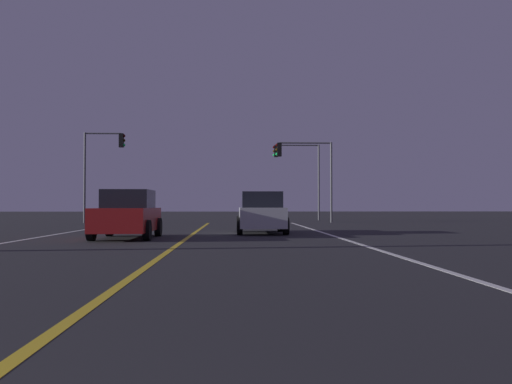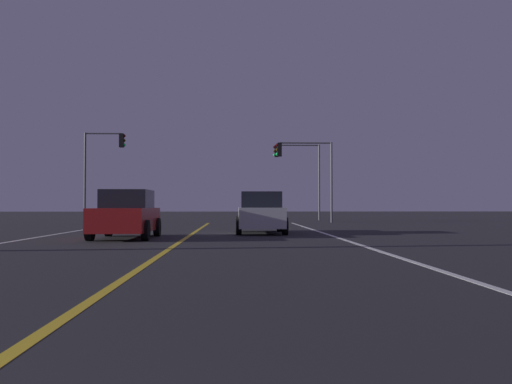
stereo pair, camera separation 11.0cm
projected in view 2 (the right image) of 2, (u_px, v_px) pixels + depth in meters
lane_edge_right at (368, 247)px, 15.43m from camera, size 0.16×42.24×0.01m
lane_center_divider at (171, 248)px, 15.24m from camera, size 0.16×42.24×0.01m
car_ahead_far at (260, 213)px, 23.20m from camera, size 2.02×4.30×1.70m
car_oncoming at (126, 215)px, 19.71m from camera, size 2.02×4.30×1.70m
traffic_light_near_right at (304, 162)px, 37.15m from camera, size 3.77×0.36×5.32m
traffic_light_near_left at (104, 157)px, 36.69m from camera, size 2.69×0.36×5.88m
traffic_light_far_right at (297, 164)px, 42.66m from camera, size 3.57×0.36×5.75m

